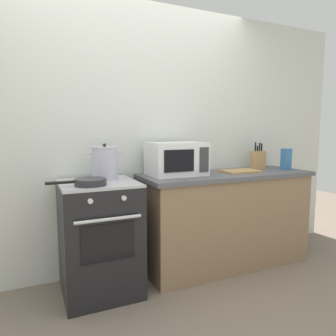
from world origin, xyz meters
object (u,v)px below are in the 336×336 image
object	(u,v)px
cutting_board	(240,171)
pasta_box	(286,159)
stock_pot	(105,163)
knife_block	(258,160)
frying_pan	(90,182)
microwave	(176,159)
stove	(100,237)

from	to	relation	value
cutting_board	pasta_box	bearing A→B (deg)	-3.05
pasta_box	stock_pot	bearing A→B (deg)	176.00
pasta_box	knife_block	bearing A→B (deg)	142.64
stock_pot	frying_pan	distance (m)	0.31
stock_pot	pasta_box	xyz separation A→B (m)	(1.87, -0.13, -0.03)
cutting_board	microwave	bearing A→B (deg)	173.24
stove	stock_pot	xyz separation A→B (m)	(0.08, 0.10, 0.60)
cutting_board	frying_pan	bearing A→B (deg)	-174.71
frying_pan	cutting_board	xyz separation A→B (m)	(1.48, 0.14, -0.02)
stove	knife_block	bearing A→B (deg)	4.66
stove	cutting_board	distance (m)	1.47
cutting_board	knife_block	bearing A→B (deg)	22.36
frying_pan	cutting_board	bearing A→B (deg)	5.29
stove	knife_block	world-z (taller)	knife_block
stove	stock_pot	bearing A→B (deg)	51.85
microwave	knife_block	distance (m)	1.00
frying_pan	pasta_box	size ratio (longest dim) A/B	1.98
frying_pan	stock_pot	bearing A→B (deg)	54.37
cutting_board	knife_block	distance (m)	0.38
cutting_board	pasta_box	xyz separation A→B (m)	(0.56, -0.03, 0.10)
knife_block	frying_pan	bearing A→B (deg)	-171.35
knife_block	pasta_box	xyz separation A→B (m)	(0.22, -0.17, 0.01)
frying_pan	pasta_box	distance (m)	2.05
cutting_board	stove	bearing A→B (deg)	-179.95
pasta_box	frying_pan	bearing A→B (deg)	-177.00
stock_pot	pasta_box	bearing A→B (deg)	-4.00
cutting_board	pasta_box	size ratio (longest dim) A/B	1.64
microwave	cutting_board	xyz separation A→B (m)	(0.66, -0.08, -0.14)
knife_block	cutting_board	bearing A→B (deg)	-157.64
stove	knife_block	size ratio (longest dim) A/B	3.25
frying_pan	pasta_box	xyz separation A→B (m)	(2.04, 0.11, 0.08)
stock_pot	knife_block	bearing A→B (deg)	1.36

